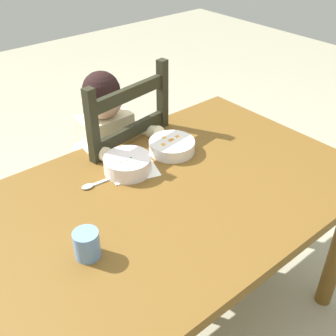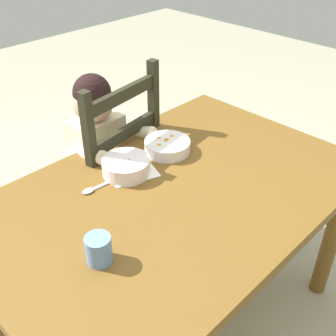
{
  "view_description": "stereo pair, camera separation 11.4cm",
  "coord_description": "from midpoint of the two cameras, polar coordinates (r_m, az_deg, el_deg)",
  "views": [
    {
      "loc": [
        -0.75,
        -0.87,
        1.59
      ],
      "look_at": [
        0.03,
        0.06,
        0.77
      ],
      "focal_mm": 44.6,
      "sensor_mm": 36.0,
      "label": 1
    },
    {
      "loc": [
        -0.84,
        -0.79,
        1.59
      ],
      "look_at": [
        0.03,
        0.06,
        0.77
      ],
      "focal_mm": 44.6,
      "sensor_mm": 36.0,
      "label": 2
    }
  ],
  "objects": [
    {
      "name": "drinking_cup",
      "position": [
        1.2,
        -8.32,
        -10.38
      ],
      "size": [
        0.07,
        0.07,
        0.09
      ],
      "primitive_type": "cylinder",
      "color": "#6791CD",
      "rests_on": "dining_table"
    },
    {
      "name": "spoon",
      "position": [
        1.48,
        -8.05,
        -2.33
      ],
      "size": [
        0.14,
        0.03,
        0.01
      ],
      "color": "silver",
      "rests_on": "dining_table"
    },
    {
      "name": "bowl_of_peas",
      "position": [
        1.52,
        -3.42,
        0.52
      ],
      "size": [
        0.18,
        0.18,
        0.06
      ],
      "color": "white",
      "rests_on": "dining_table"
    },
    {
      "name": "child_figure",
      "position": [
        1.83,
        -6.18,
        2.93
      ],
      "size": [
        0.32,
        0.31,
        0.98
      ],
      "color": "beige",
      "rests_on": "ground"
    },
    {
      "name": "dining_chair",
      "position": [
        1.93,
        -5.79,
        -1.15
      ],
      "size": [
        0.48,
        0.48,
        1.02
      ],
      "color": "black",
      "rests_on": "ground"
    },
    {
      "name": "bowl_of_carrots",
      "position": [
        1.64,
        2.53,
        2.99
      ],
      "size": [
        0.18,
        0.18,
        0.05
      ],
      "color": "white",
      "rests_on": "dining_table"
    },
    {
      "name": "dining_table",
      "position": [
        1.51,
        2.8,
        -6.06
      ],
      "size": [
        1.36,
        0.89,
        0.72
      ],
      "color": "brown",
      "rests_on": "ground"
    },
    {
      "name": "paper_napkin",
      "position": [
        1.55,
        -2.73,
        -0.2
      ],
      "size": [
        0.21,
        0.2,
        0.0
      ],
      "primitive_type": "cube",
      "rotation": [
        0.0,
        0.0,
        -0.34
      ],
      "color": "white",
      "rests_on": "dining_table"
    },
    {
      "name": "ground_plane",
      "position": [
        1.97,
        2.27,
        -20.03
      ],
      "size": [
        8.0,
        8.0,
        0.0
      ],
      "primitive_type": "plane",
      "color": "#A6A187"
    }
  ]
}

